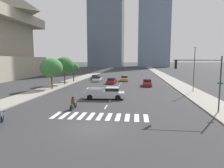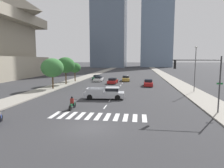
{
  "view_description": "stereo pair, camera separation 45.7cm",
  "coord_description": "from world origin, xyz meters",
  "px_view_note": "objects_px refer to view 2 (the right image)",
  "views": [
    {
      "loc": [
        3.45,
        -15.35,
        5.57
      ],
      "look_at": [
        0.0,
        13.29,
        2.0
      ],
      "focal_mm": 31.68,
      "sensor_mm": 36.0,
      "label": 1
    },
    {
      "loc": [
        3.9,
        -15.3,
        5.57
      ],
      "look_at": [
        0.0,
        13.29,
        2.0
      ],
      "focal_mm": 31.68,
      "sensor_mm": 36.0,
      "label": 2
    }
  ],
  "objects_px": {
    "sedan_white_3": "(99,79)",
    "street_tree_third": "(75,68)",
    "sedan_red_1": "(113,81)",
    "street_tree_second": "(66,65)",
    "traffic_signal_near": "(202,74)",
    "sedan_gold_4": "(126,79)",
    "street_tree_nearest": "(52,68)",
    "pickup_truck": "(106,93)",
    "sedan_green_0": "(97,77)",
    "sedan_red_2": "(148,83)",
    "motorcycle_trailing": "(72,104)",
    "street_lamp_east": "(195,66)"
  },
  "relations": [
    {
      "from": "sedan_white_3",
      "to": "street_lamp_east",
      "type": "xyz_separation_m",
      "value": [
        19.64,
        -14.92,
        3.95
      ]
    },
    {
      "from": "street_tree_nearest",
      "to": "street_tree_second",
      "type": "relative_size",
      "value": 0.96
    },
    {
      "from": "traffic_signal_near",
      "to": "sedan_gold_4",
      "type": "bearing_deg",
      "value": -72.04
    },
    {
      "from": "pickup_truck",
      "to": "sedan_red_1",
      "type": "bearing_deg",
      "value": 90.3
    },
    {
      "from": "sedan_white_3",
      "to": "street_lamp_east",
      "type": "distance_m",
      "value": 24.98
    },
    {
      "from": "street_lamp_east",
      "to": "street_tree_nearest",
      "type": "relative_size",
      "value": 1.34
    },
    {
      "from": "pickup_truck",
      "to": "street_tree_nearest",
      "type": "distance_m",
      "value": 14.22
    },
    {
      "from": "traffic_signal_near",
      "to": "sedan_white_3",
      "type": "bearing_deg",
      "value": -59.77
    },
    {
      "from": "pickup_truck",
      "to": "sedan_red_1",
      "type": "relative_size",
      "value": 1.29
    },
    {
      "from": "street_lamp_east",
      "to": "street_tree_second",
      "type": "height_order",
      "value": "street_lamp_east"
    },
    {
      "from": "sedan_gold_4",
      "to": "traffic_signal_near",
      "type": "xyz_separation_m",
      "value": [
        9.77,
        -30.15,
        3.51
      ]
    },
    {
      "from": "sedan_white_3",
      "to": "street_tree_nearest",
      "type": "distance_m",
      "value": 16.12
    },
    {
      "from": "street_lamp_east",
      "to": "street_tree_third",
      "type": "distance_m",
      "value": 28.77
    },
    {
      "from": "traffic_signal_near",
      "to": "street_tree_second",
      "type": "height_order",
      "value": "street_tree_second"
    },
    {
      "from": "sedan_red_1",
      "to": "street_tree_second",
      "type": "distance_m",
      "value": 11.31
    },
    {
      "from": "street_tree_nearest",
      "to": "sedan_red_2",
      "type": "bearing_deg",
      "value": 21.34
    },
    {
      "from": "motorcycle_trailing",
      "to": "traffic_signal_near",
      "type": "distance_m",
      "value": 14.23
    },
    {
      "from": "traffic_signal_near",
      "to": "pickup_truck",
      "type": "bearing_deg",
      "value": -29.51
    },
    {
      "from": "traffic_signal_near",
      "to": "street_lamp_east",
      "type": "distance_m",
      "value": 13.97
    },
    {
      "from": "sedan_red_1",
      "to": "street_tree_second",
      "type": "xyz_separation_m",
      "value": [
        -10.02,
        -3.64,
        3.77
      ]
    },
    {
      "from": "pickup_truck",
      "to": "street_tree_second",
      "type": "distance_m",
      "value": 18.84
    },
    {
      "from": "sedan_red_1",
      "to": "sedan_gold_4",
      "type": "distance_m",
      "value": 6.37
    },
    {
      "from": "motorcycle_trailing",
      "to": "sedan_green_0",
      "type": "relative_size",
      "value": 0.46
    },
    {
      "from": "sedan_white_3",
      "to": "sedan_gold_4",
      "type": "relative_size",
      "value": 0.97
    },
    {
      "from": "traffic_signal_near",
      "to": "street_tree_third",
      "type": "height_order",
      "value": "traffic_signal_near"
    },
    {
      "from": "motorcycle_trailing",
      "to": "sedan_red_2",
      "type": "relative_size",
      "value": 0.47
    },
    {
      "from": "sedan_gold_4",
      "to": "street_tree_second",
      "type": "relative_size",
      "value": 0.76
    },
    {
      "from": "sedan_red_1",
      "to": "sedan_white_3",
      "type": "bearing_deg",
      "value": 48.13
    },
    {
      "from": "sedan_green_0",
      "to": "street_tree_third",
      "type": "relative_size",
      "value": 1.01
    },
    {
      "from": "sedan_red_1",
      "to": "street_tree_nearest",
      "type": "bearing_deg",
      "value": 139.18
    },
    {
      "from": "sedan_red_1",
      "to": "sedan_red_2",
      "type": "distance_m",
      "value": 8.72
    },
    {
      "from": "sedan_red_2",
      "to": "sedan_white_3",
      "type": "distance_m",
      "value": 14.42
    },
    {
      "from": "sedan_red_1",
      "to": "street_tree_nearest",
      "type": "relative_size",
      "value": 0.79
    },
    {
      "from": "pickup_truck",
      "to": "street_lamp_east",
      "type": "relative_size",
      "value": 0.77
    },
    {
      "from": "sedan_white_3",
      "to": "street_tree_third",
      "type": "bearing_deg",
      "value": 105.14
    },
    {
      "from": "sedan_red_1",
      "to": "street_tree_third",
      "type": "relative_size",
      "value": 0.97
    },
    {
      "from": "street_tree_second",
      "to": "sedan_red_2",
      "type": "bearing_deg",
      "value": 0.9
    },
    {
      "from": "sedan_green_0",
      "to": "traffic_signal_near",
      "type": "distance_m",
      "value": 38.22
    },
    {
      "from": "sedan_gold_4",
      "to": "street_lamp_east",
      "type": "distance_m",
      "value": 21.22
    },
    {
      "from": "sedan_green_0",
      "to": "sedan_red_2",
      "type": "height_order",
      "value": "sedan_red_2"
    },
    {
      "from": "sedan_white_3",
      "to": "sedan_gold_4",
      "type": "distance_m",
      "value": 7.06
    },
    {
      "from": "pickup_truck",
      "to": "street_tree_second",
      "type": "xyz_separation_m",
      "value": [
        -11.49,
        14.51,
        3.55
      ]
    },
    {
      "from": "street_tree_third",
      "to": "sedan_gold_4",
      "type": "bearing_deg",
      "value": 13.79
    },
    {
      "from": "sedan_green_0",
      "to": "sedan_white_3",
      "type": "xyz_separation_m",
      "value": [
        1.47,
        -4.9,
        0.01
      ]
    },
    {
      "from": "sedan_green_0",
      "to": "street_lamp_east",
      "type": "distance_m",
      "value": 29.23
    },
    {
      "from": "sedan_red_2",
      "to": "street_lamp_east",
      "type": "relative_size",
      "value": 0.6
    },
    {
      "from": "sedan_gold_4",
      "to": "sedan_green_0",
      "type": "bearing_deg",
      "value": -116.41
    },
    {
      "from": "sedan_white_3",
      "to": "street_tree_nearest",
      "type": "height_order",
      "value": "street_tree_nearest"
    },
    {
      "from": "motorcycle_trailing",
      "to": "street_lamp_east",
      "type": "xyz_separation_m",
      "value": [
        16.77,
        13.8,
        3.96
      ]
    },
    {
      "from": "sedan_green_0",
      "to": "street_tree_nearest",
      "type": "distance_m",
      "value": 20.31
    }
  ]
}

